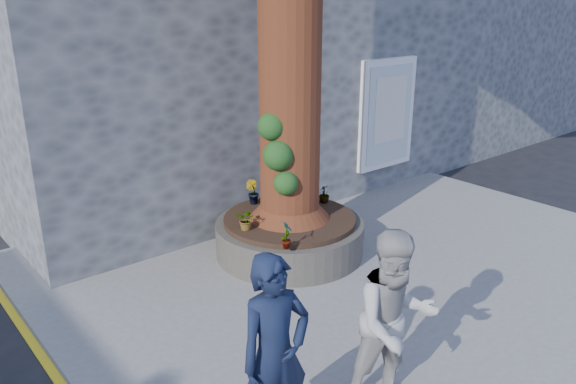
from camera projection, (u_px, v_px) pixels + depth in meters
ground at (343, 332)px, 6.97m from camera, size 120.00×120.00×0.00m
pavement at (366, 265)px, 8.58m from camera, size 9.00×8.00×0.12m
stone_shop at (200, 33)px, 12.65m from camera, size 10.30×8.30×6.30m
neighbour_shop at (421, 27)px, 17.52m from camera, size 6.00×8.00×6.00m
planter at (290, 235)px, 8.77m from camera, size 2.30×2.30×0.60m
man at (275, 355)px, 4.79m from camera, size 0.72×0.51×1.87m
woman at (395, 322)px, 5.29m from camera, size 1.10×0.99×1.85m
plant_a at (286, 235)px, 7.52m from camera, size 0.25×0.26×0.41m
plant_b at (252, 192)px, 9.17m from camera, size 0.27×0.28×0.40m
plant_c at (324, 194)px, 9.22m from camera, size 0.20×0.20×0.30m
plant_d at (247, 219)px, 8.15m from camera, size 0.36×0.37×0.32m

